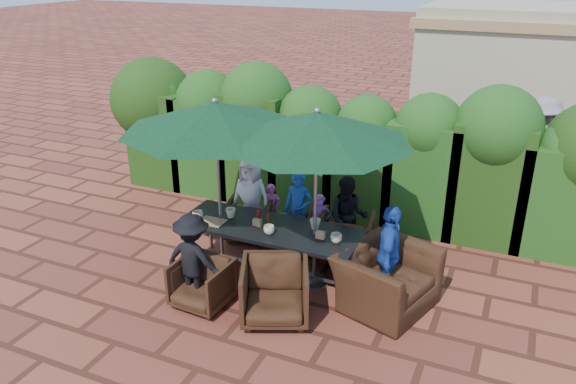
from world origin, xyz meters
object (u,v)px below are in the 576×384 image
at_px(chair_near_right, 275,289).
at_px(umbrella_left, 215,117).
at_px(umbrella_right, 317,127).
at_px(chair_end_right, 387,270).
at_px(chair_near_left, 202,281).
at_px(dining_table, 269,232).
at_px(chair_far_mid, 289,225).
at_px(chair_far_left, 249,217).
at_px(chair_far_right, 346,235).

bearing_deg(chair_near_right, umbrella_left, 121.20).
height_order(umbrella_right, chair_end_right, umbrella_right).
bearing_deg(chair_near_right, umbrella_right, 58.14).
distance_m(chair_near_left, chair_end_right, 2.35).
xyz_separation_m(dining_table, umbrella_left, (-0.76, -0.01, 1.54)).
relative_size(umbrella_left, chair_near_left, 3.69).
xyz_separation_m(chair_far_mid, chair_end_right, (1.76, -0.96, 0.16)).
height_order(umbrella_left, chair_near_left, umbrella_left).
xyz_separation_m(umbrella_right, chair_far_left, (-1.43, 0.84, -1.87)).
bearing_deg(umbrella_right, umbrella_left, -177.13).
height_order(dining_table, umbrella_left, umbrella_left).
height_order(umbrella_right, chair_far_right, umbrella_right).
xyz_separation_m(chair_far_left, chair_end_right, (2.47, -0.98, 0.17)).
relative_size(chair_far_left, chair_near_left, 1.01).
bearing_deg(chair_far_right, chair_end_right, 124.00).
bearing_deg(chair_end_right, chair_far_right, 60.05).
distance_m(dining_table, chair_far_left, 1.24).
relative_size(chair_far_left, chair_end_right, 0.59).
height_order(umbrella_right, chair_far_left, umbrella_right).
bearing_deg(chair_far_right, chair_far_mid, -11.01).
bearing_deg(chair_near_right, chair_far_left, 102.13).
height_order(dining_table, chair_near_right, chair_near_right).
xyz_separation_m(umbrella_left, chair_near_right, (1.26, -0.89, -1.80)).
relative_size(chair_near_left, chair_near_right, 0.82).
bearing_deg(chair_end_right, umbrella_left, 105.96).
distance_m(umbrella_right, chair_far_right, 1.99).
relative_size(umbrella_right, chair_near_left, 3.58).
height_order(chair_far_left, chair_far_mid, chair_far_mid).
bearing_deg(chair_near_right, chair_far_right, 55.67).
xyz_separation_m(chair_far_mid, chair_near_right, (0.59, -1.78, 0.06)).
bearing_deg(dining_table, chair_near_right, -60.82).
relative_size(chair_far_right, chair_near_left, 1.14).
bearing_deg(chair_far_right, chair_near_left, 46.43).
height_order(umbrella_left, umbrella_right, same).
bearing_deg(chair_near_right, chair_near_left, 163.22).
height_order(umbrella_left, chair_far_mid, umbrella_left).
xyz_separation_m(dining_table, chair_far_mid, (-0.09, 0.88, -0.32)).
distance_m(chair_far_right, chair_near_left, 2.27).
bearing_deg(chair_far_left, umbrella_left, 79.17).
height_order(chair_far_left, chair_far_right, chair_far_right).
xyz_separation_m(umbrella_left, umbrella_right, (1.40, 0.07, -0.00)).
bearing_deg(umbrella_left, chair_far_left, 92.14).
bearing_deg(umbrella_left, dining_table, 0.61).
bearing_deg(chair_far_left, chair_far_mid, 165.39).
relative_size(umbrella_right, chair_near_right, 2.95).
distance_m(umbrella_left, chair_near_right, 2.37).
bearing_deg(chair_near_left, chair_far_right, 58.98).
bearing_deg(dining_table, chair_end_right, -2.55).
distance_m(dining_table, chair_far_mid, 0.94).
bearing_deg(chair_near_left, umbrella_left, 110.06).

